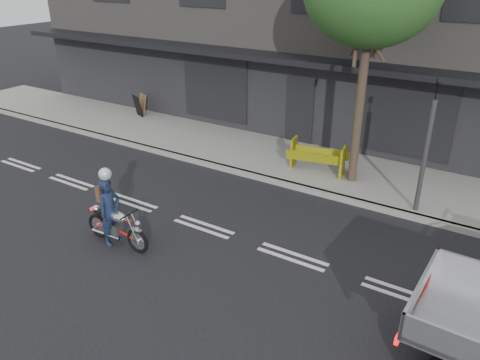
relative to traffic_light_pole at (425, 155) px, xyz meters
name	(u,v)px	position (x,y,z in m)	size (l,w,h in m)	color
ground	(204,227)	(-4.20, -3.35, -1.65)	(80.00, 80.00, 0.00)	black
sidewalk	(291,161)	(-4.20, 1.35, -1.58)	(32.00, 3.20, 0.15)	gray
kerb	(266,179)	(-4.20, -0.25, -1.58)	(32.00, 0.20, 0.15)	gray
building_main	(371,14)	(-4.20, 7.95, 2.35)	(26.00, 10.00, 8.00)	slate
traffic_light_pole	(425,155)	(0.00, 0.00, 0.00)	(0.12, 0.12, 3.50)	#2D2D30
motorcycle	(116,225)	(-5.40, -5.00, -1.17)	(1.83, 0.53, 0.94)	black
rider	(110,212)	(-5.55, -5.00, -0.86)	(0.58, 0.38, 1.59)	#15213C
construction_barrier	(314,159)	(-3.12, 0.68, -1.03)	(1.68, 0.67, 0.94)	#FFFA0D
sandwich_board	(138,106)	(-11.50, 2.14, -1.07)	(0.54, 0.36, 0.86)	black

